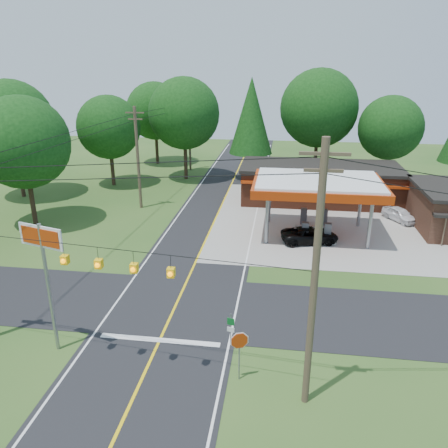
# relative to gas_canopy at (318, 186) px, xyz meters

# --- Properties ---
(ground) EXTENTS (120.00, 120.00, 0.00)m
(ground) POSITION_rel_gas_canopy_xyz_m (-9.00, -13.00, -4.27)
(ground) COLOR #264B1A
(ground) RESTS_ON ground
(main_highway) EXTENTS (8.00, 120.00, 0.02)m
(main_highway) POSITION_rel_gas_canopy_xyz_m (-9.00, -13.00, -4.26)
(main_highway) COLOR black
(main_highway) RESTS_ON ground
(cross_road) EXTENTS (70.00, 7.00, 0.02)m
(cross_road) POSITION_rel_gas_canopy_xyz_m (-9.00, -13.00, -4.25)
(cross_road) COLOR black
(cross_road) RESTS_ON ground
(lane_center_yellow) EXTENTS (0.15, 110.00, 0.00)m
(lane_center_yellow) POSITION_rel_gas_canopy_xyz_m (-9.00, -13.00, -4.24)
(lane_center_yellow) COLOR yellow
(lane_center_yellow) RESTS_ON main_highway
(gas_canopy) EXTENTS (10.60, 7.40, 4.88)m
(gas_canopy) POSITION_rel_gas_canopy_xyz_m (0.00, 0.00, 0.00)
(gas_canopy) COLOR gray
(gas_canopy) RESTS_ON ground
(convenience_store) EXTENTS (16.40, 7.55, 3.80)m
(convenience_store) POSITION_rel_gas_canopy_xyz_m (1.00, 9.98, -2.35)
(convenience_store) COLOR brown
(convenience_store) RESTS_ON ground
(utility_pole_near_right) EXTENTS (1.80, 0.30, 11.50)m
(utility_pole_near_right) POSITION_rel_gas_canopy_xyz_m (-1.50, -20.00, 1.69)
(utility_pole_near_right) COLOR #473828
(utility_pole_near_right) RESTS_ON ground
(utility_pole_far_left) EXTENTS (1.80, 0.30, 10.00)m
(utility_pole_far_left) POSITION_rel_gas_canopy_xyz_m (-17.00, 5.00, 0.93)
(utility_pole_far_left) COLOR #473828
(utility_pole_far_left) RESTS_ON ground
(utility_pole_north) EXTENTS (0.30, 0.30, 9.50)m
(utility_pole_north) POSITION_rel_gas_canopy_xyz_m (-15.50, 22.00, 0.48)
(utility_pole_north) COLOR #473828
(utility_pole_north) RESTS_ON ground
(overhead_beacons) EXTENTS (17.04, 2.04, 1.03)m
(overhead_beacons) POSITION_rel_gas_canopy_xyz_m (-10.00, -19.00, 1.95)
(overhead_beacons) COLOR black
(overhead_beacons) RESTS_ON ground
(treeline_backdrop) EXTENTS (70.27, 51.59, 13.30)m
(treeline_backdrop) POSITION_rel_gas_canopy_xyz_m (-8.18, 11.01, 3.22)
(treeline_backdrop) COLOR #332316
(treeline_backdrop) RESTS_ON ground
(suv_car) EXTENTS (5.54, 5.54, 1.28)m
(suv_car) POSITION_rel_gas_canopy_xyz_m (-0.50, -1.92, -3.63)
(suv_car) COLOR black
(suv_car) RESTS_ON ground
(sedan_car) EXTENTS (4.98, 4.98, 1.24)m
(sedan_car) POSITION_rel_gas_canopy_xyz_m (8.00, 4.46, -3.64)
(sedan_car) COLOR white
(sedan_car) RESTS_ON ground
(big_stop_sign) EXTENTS (2.48, 0.80, 6.90)m
(big_stop_sign) POSITION_rel_gas_canopy_xyz_m (-14.00, -18.01, 0.87)
(big_stop_sign) COLOR gray
(big_stop_sign) RESTS_ON ground
(octagonal_stop_sign) EXTENTS (0.84, 0.35, 2.57)m
(octagonal_stop_sign) POSITION_rel_gas_canopy_xyz_m (-4.50, -19.01, -2.34)
(octagonal_stop_sign) COLOR gray
(octagonal_stop_sign) RESTS_ON ground
(route_sign_post) EXTENTS (0.38, 0.13, 1.90)m
(route_sign_post) POSITION_rel_gas_canopy_xyz_m (-5.20, -16.52, -3.15)
(route_sign_post) COLOR gray
(route_sign_post) RESTS_ON ground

